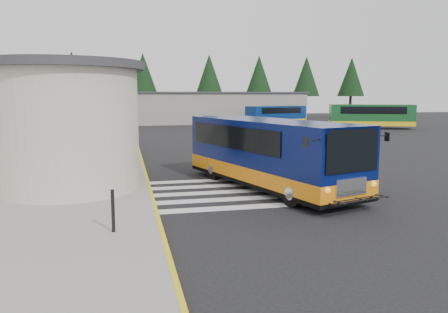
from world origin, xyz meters
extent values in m
plane|color=black|center=(0.00, 0.00, 0.00)|extent=(140.00, 140.00, 0.00)
cube|color=gray|center=(-9.00, 4.00, 0.07)|extent=(10.00, 34.00, 0.15)
cube|color=yellow|center=(-4.05, 4.00, 0.08)|extent=(0.12, 34.00, 0.16)
cylinder|color=beige|center=(-7.00, 0.50, 2.40)|extent=(5.20, 5.20, 4.50)
cylinder|color=#38383A|center=(-7.00, 0.50, 4.80)|extent=(5.80, 5.80, 0.30)
cube|color=black|center=(-6.48, 5.00, 1.25)|extent=(0.08, 1.20, 2.20)
cube|color=#38383A|center=(-6.00, 5.00, 2.55)|extent=(1.20, 1.80, 0.12)
cube|color=silver|center=(-0.50, -3.20, 0.01)|extent=(8.00, 0.55, 0.01)
cube|color=silver|center=(-0.50, -2.00, 0.01)|extent=(8.00, 0.55, 0.01)
cube|color=silver|center=(-0.50, -0.80, 0.01)|extent=(8.00, 0.55, 0.01)
cube|color=silver|center=(-0.50, 0.40, 0.01)|extent=(8.00, 0.55, 0.01)
cube|color=silver|center=(-0.50, 1.60, 0.01)|extent=(8.00, 0.55, 0.01)
cube|color=gray|center=(6.00, 42.00, 2.00)|extent=(26.00, 8.00, 4.00)
cube|color=#38383A|center=(6.00, 42.00, 4.10)|extent=(26.40, 8.40, 0.20)
cylinder|color=black|center=(-12.00, 50.00, 1.80)|extent=(0.44, 0.44, 3.60)
cone|color=black|center=(-12.00, 50.00, 6.80)|extent=(4.40, 4.40, 6.40)
cylinder|color=black|center=(-2.00, 50.00, 1.80)|extent=(0.44, 0.44, 3.60)
cone|color=black|center=(-2.00, 50.00, 6.80)|extent=(4.40, 4.40, 6.40)
cylinder|color=black|center=(8.00, 50.00, 1.80)|extent=(0.44, 0.44, 3.60)
cone|color=black|center=(8.00, 50.00, 6.80)|extent=(4.40, 4.40, 6.40)
cylinder|color=black|center=(16.00, 50.00, 1.80)|extent=(0.44, 0.44, 3.60)
cone|color=black|center=(16.00, 50.00, 6.80)|extent=(4.40, 4.40, 6.40)
cylinder|color=black|center=(24.00, 50.00, 1.80)|extent=(0.44, 0.44, 3.60)
cone|color=black|center=(24.00, 50.00, 6.80)|extent=(4.40, 4.40, 6.40)
cylinder|color=black|center=(32.00, 50.00, 1.80)|extent=(0.44, 0.44, 3.60)
cone|color=black|center=(32.00, 50.00, 6.80)|extent=(4.40, 4.40, 6.40)
cube|color=#061250|center=(0.68, -0.34, 1.57)|extent=(4.95, 9.29, 2.34)
cube|color=orange|center=(0.68, -0.34, 0.68)|extent=(4.99, 9.33, 0.56)
cube|color=black|center=(0.68, -0.34, 0.35)|extent=(4.98, 9.32, 0.22)
cube|color=black|center=(1.97, -4.65, 1.94)|extent=(2.11, 0.69, 1.24)
cube|color=silver|center=(1.97, -4.66, 0.85)|extent=(1.26, 0.43, 0.55)
cube|color=black|center=(-0.76, 0.06, 2.04)|extent=(1.92, 6.30, 0.90)
cube|color=black|center=(1.66, 0.79, 2.04)|extent=(1.92, 6.30, 0.90)
cylinder|color=black|center=(0.49, -3.51, 0.48)|extent=(0.56, 1.00, 0.96)
cylinder|color=black|center=(2.58, -2.88, 0.48)|extent=(0.56, 1.00, 0.96)
cylinder|color=black|center=(-1.11, 1.82, 0.48)|extent=(0.56, 1.00, 0.96)
cylinder|color=black|center=(0.98, 2.45, 0.48)|extent=(0.56, 1.00, 0.96)
cube|color=black|center=(0.25, -4.98, 2.34)|extent=(0.10, 0.19, 0.30)
cube|color=black|center=(3.59, -3.98, 2.34)|extent=(0.10, 0.19, 0.30)
imported|color=black|center=(-6.41, -0.83, 0.90)|extent=(0.42, 0.58, 1.50)
imported|color=black|center=(-5.05, -0.70, 0.92)|extent=(0.84, 0.92, 1.54)
cylinder|color=black|center=(-5.29, -5.44, 0.72)|extent=(0.09, 0.09, 1.13)
cube|color=navy|center=(13.74, 35.43, 1.39)|extent=(8.33, 4.81, 2.06)
cube|color=yellow|center=(13.74, 35.43, 0.55)|extent=(8.37, 4.84, 0.45)
cube|color=black|center=(13.74, 35.43, 1.88)|extent=(6.66, 4.25, 0.72)
cube|color=#144D21|center=(22.26, 27.58, 1.56)|extent=(9.37, 5.52, 2.32)
cube|color=yellow|center=(22.26, 27.58, 0.62)|extent=(9.41, 5.56, 0.50)
cube|color=black|center=(22.26, 27.58, 2.11)|extent=(7.50, 4.86, 0.81)
camera|label=1|loc=(-4.92, -16.87, 3.69)|focal=35.00mm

